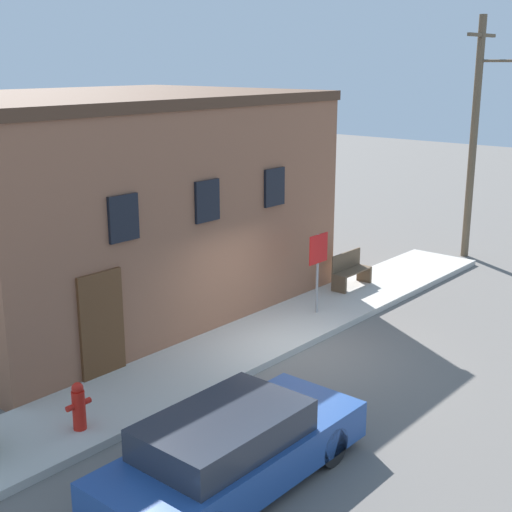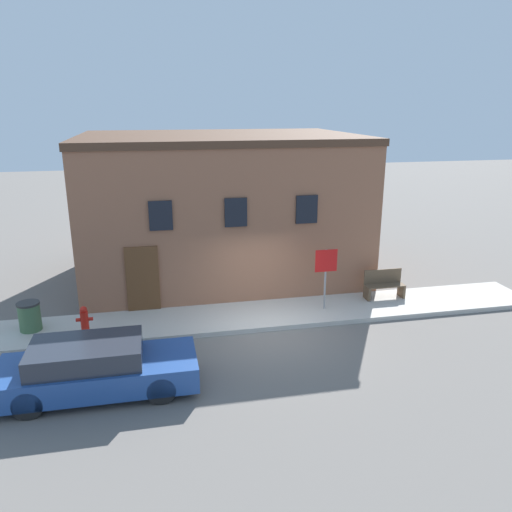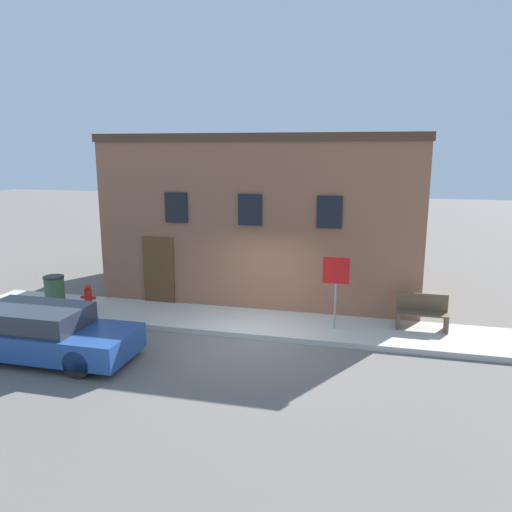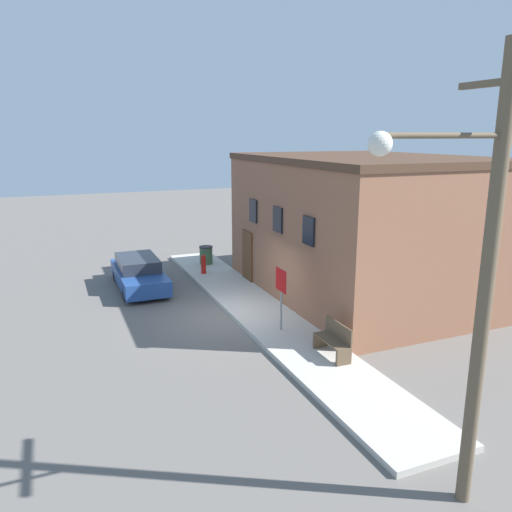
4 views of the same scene
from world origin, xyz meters
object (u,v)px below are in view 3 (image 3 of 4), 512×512
object	(u,v)px
bench	(422,313)
fire_hydrant	(88,298)
trash_bin	(54,289)
parked_car	(41,333)
stop_sign	(336,279)

from	to	relation	value
bench	fire_hydrant	bearing A→B (deg)	-174.66
fire_hydrant	trash_bin	size ratio (longest dim) A/B	0.99
bench	trash_bin	size ratio (longest dim) A/B	1.57
parked_car	bench	bearing A→B (deg)	23.05
fire_hydrant	parked_car	bearing A→B (deg)	-78.91
stop_sign	trash_bin	world-z (taller)	stop_sign
fire_hydrant	stop_sign	size ratio (longest dim) A/B	0.43
stop_sign	trash_bin	size ratio (longest dim) A/B	2.32
fire_hydrant	parked_car	world-z (taller)	parked_car
stop_sign	bench	size ratio (longest dim) A/B	1.48
stop_sign	parked_car	xyz separation A→B (m)	(-6.58, -3.22, -0.90)
fire_hydrant	stop_sign	distance (m)	7.21
fire_hydrant	trash_bin	bearing A→B (deg)	159.13
fire_hydrant	parked_car	size ratio (longest dim) A/B	0.19
bench	parked_car	bearing A→B (deg)	-156.95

